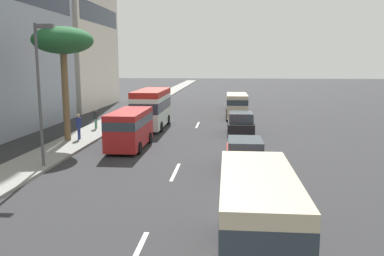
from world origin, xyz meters
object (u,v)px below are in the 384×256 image
Objects in this scene: van_fourth at (130,127)px; car_seventh at (245,155)px; palm_tree at (63,42)px; van_fifth at (237,104)px; car_lead at (235,102)px; street_lamp at (40,80)px; pedestrian_near_lamp at (96,117)px; car_sixth at (241,124)px; minibus_second at (152,107)px; pedestrian_mid_block at (79,125)px; van_third at (257,214)px.

van_fourth reaches higher than car_seventh.
van_fifth is at bearing -42.53° from palm_tree.
van_fourth is 0.71× the size of palm_tree.
car_lead is at bearing -0.01° from car_seventh.
street_lamp is at bearing 152.42° from van_fifth.
pedestrian_near_lamp reaches higher than car_lead.
van_fifth is at bearing 0.58° from car_sixth.
palm_tree is (-6.43, 4.59, 4.93)m from minibus_second.
van_fourth is 4.41m from pedestrian_mid_block.
street_lamp is (-0.56, 10.13, 3.74)m from car_seventh.
street_lamp reaches higher than van_fifth.
van_fifth is 3.01× the size of pedestrian_mid_block.
car_lead is 22.76m from van_fourth.
van_fourth is 8.97m from car_sixth.
van_fifth reaches higher than pedestrian_mid_block.
car_sixth is (5.42, -7.13, -0.56)m from van_fourth.
van_fifth is at bearing -0.11° from car_seventh.
pedestrian_near_lamp is at bearing 31.30° from pedestrian_mid_block.
van_third is 3.08× the size of pedestrian_mid_block.
car_lead is 0.58× the size of palm_tree.
van_fifth reaches higher than car_lead.
van_fourth is at bearing -106.83° from palm_tree.
van_fourth is 8.46m from car_seventh.
van_third is 1.27× the size of car_sixth.
palm_tree reaches higher than car_lead.
car_lead is at bearing 162.06° from van_fourth.
street_lamp is (-7.07, -0.89, 3.39)m from pedestrian_mid_block.
palm_tree is at bearing 147.37° from pedestrian_mid_block.
van_fifth is (28.46, -0.13, -0.09)m from van_third.
van_fifth is 0.70× the size of palm_tree.
van_third is 1.00× the size of van_fourth.
van_fourth is 3.08× the size of pedestrian_mid_block.
van_third is (-35.92, 0.10, 0.64)m from car_lead.
car_sixth is at bearing -0.64° from van_third.
car_seventh is 15.73m from pedestrian_near_lamp.
minibus_second is 7.24m from pedestrian_mid_block.
car_lead is at bearing -94.40° from pedestrian_near_lamp.
van_fourth is at bearing 162.06° from car_lead.
minibus_second is at bearing -179.36° from van_fourth.
van_fourth is (-7.84, -0.09, -0.36)m from minibus_second.
car_seventh is 2.43× the size of pedestrian_mid_block.
van_third is at bearing -143.54° from palm_tree.
car_sixth is 2.43× the size of pedestrian_mid_block.
car_sixth is at bearing -71.28° from palm_tree.
pedestrian_near_lamp is (0.80, 11.44, 0.24)m from car_sixth.
van_fifth is 18.91m from car_seventh.
car_sixth is 10.13m from car_seventh.
minibus_second reaches higher than car_seventh.
pedestrian_near_lamp is 12.06m from street_lamp.
palm_tree reaches higher than van_fifth.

